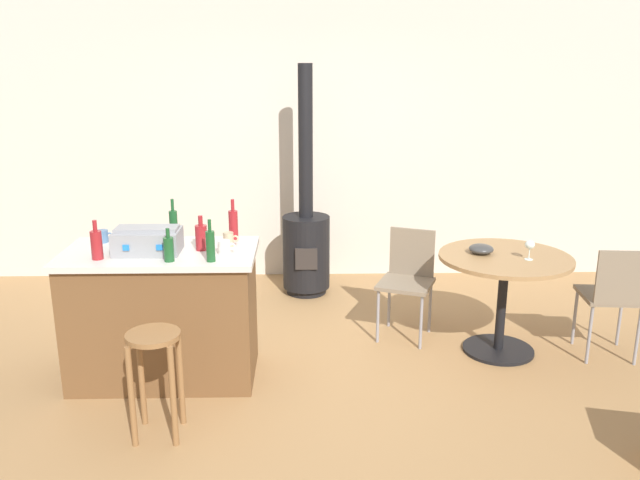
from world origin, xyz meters
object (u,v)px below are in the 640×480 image
object	(u,v)px
toolbox	(148,240)
cup_0	(103,236)
kitchen_island	(164,314)
wood_stove	(306,239)
bottle_1	(169,249)
bottle_2	(174,225)
bottle_4	(201,237)
folding_chair_near	(613,293)
bottle_0	(233,224)
dining_table	(504,279)
bottle_5	(97,244)
cup_1	(229,239)
folding_chair_far	(408,275)
serving_bowl	(481,249)
wooden_stool	(155,363)
wine_glass	(530,245)
bottle_3	(210,245)
cup_2	(224,247)

from	to	relation	value
toolbox	cup_0	bearing A→B (deg)	145.59
cup_0	kitchen_island	bearing A→B (deg)	-26.28
wood_stove	bottle_1	xyz separation A→B (m)	(-0.87, -1.90, 0.47)
wood_stove	bottle_2	size ratio (longest dim) A/B	6.95
wood_stove	bottle_4	xyz separation A→B (m)	(-0.70, -1.65, 0.48)
folding_chair_near	bottle_0	distance (m)	2.79
dining_table	bottle_5	xyz separation A→B (m)	(-2.80, -0.51, 0.43)
folding_chair_near	cup_1	xyz separation A→B (m)	(-2.75, -0.10, 0.45)
folding_chair_far	toolbox	world-z (taller)	toolbox
bottle_0	serving_bowl	xyz separation A→B (m)	(1.81, 0.14, -0.23)
cup_0	wood_stove	bearing A→B (deg)	45.52
wooden_stool	wine_glass	xyz separation A→B (m)	(2.48, 0.98, 0.40)
bottle_1	bottle_3	size ratio (longest dim) A/B	0.79
toolbox	bottle_3	world-z (taller)	bottle_3
bottle_1	bottle_3	world-z (taller)	bottle_3
bottle_2	bottle_4	xyz separation A→B (m)	(0.22, -0.21, -0.03)
folding_chair_far	wine_glass	world-z (taller)	wine_glass
bottle_5	cup_0	xyz separation A→B (m)	(-0.08, 0.39, -0.05)
wine_glass	bottle_5	bearing A→B (deg)	-171.97
bottle_0	serving_bowl	distance (m)	1.83
dining_table	folding_chair_far	bearing A→B (deg)	152.44
wooden_stool	cup_1	world-z (taller)	cup_1
bottle_4	toolbox	bearing A→B (deg)	-171.39
bottle_0	cup_1	distance (m)	0.17
kitchen_island	wine_glass	bearing A→B (deg)	5.17
bottle_0	wooden_stool	bearing A→B (deg)	-110.09
bottle_1	bottle_3	bearing A→B (deg)	-1.74
wooden_stool	bottle_4	size ratio (longest dim) A/B	2.75
kitchen_island	serving_bowl	bearing A→B (deg)	9.78
cup_1	wooden_stool	bearing A→B (deg)	-112.50
bottle_1	cup_0	distance (m)	0.71
dining_table	bottle_2	xyz separation A→B (m)	(-2.38, -0.11, 0.45)
dining_table	serving_bowl	size ratio (longest dim) A/B	5.38
bottle_2	bottle_3	bearing A→B (deg)	-55.57
toolbox	bottle_5	distance (m)	0.32
bottle_2	kitchen_island	bearing A→B (deg)	-105.36
wine_glass	kitchen_island	bearing A→B (deg)	-174.83
dining_table	wood_stove	xyz separation A→B (m)	(-1.46, 1.33, -0.05)
wooden_stool	toolbox	bearing A→B (deg)	103.26
serving_bowl	cup_1	bearing A→B (deg)	-170.70
bottle_3	bottle_4	world-z (taller)	bottle_3
wood_stove	toolbox	xyz separation A→B (m)	(-1.05, -1.70, 0.47)
folding_chair_near	bottle_5	bearing A→B (deg)	-174.01
cup_1	serving_bowl	size ratio (longest dim) A/B	0.59
wooden_stool	folding_chair_near	xyz separation A→B (m)	(3.10, 0.94, 0.05)
dining_table	folding_chair_near	distance (m)	0.78
cup_2	wood_stove	bearing A→B (deg)	72.75
folding_chair_far	cup_0	world-z (taller)	cup_0
dining_table	toolbox	bearing A→B (deg)	-171.55
bottle_3	cup_1	bearing A→B (deg)	77.60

